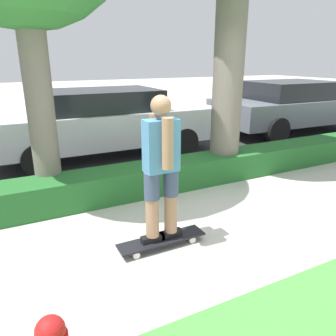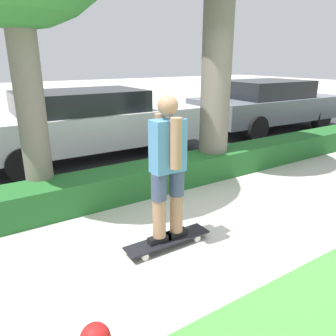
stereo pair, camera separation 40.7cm
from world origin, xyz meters
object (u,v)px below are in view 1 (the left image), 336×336
object	(u,v)px
skateboard	(162,240)
parked_car_middle	(103,121)
skater_person	(161,167)
parked_car_rear	(291,105)

from	to	relation	value
skateboard	parked_car_middle	size ratio (longest dim) A/B	0.21
skater_person	parked_car_middle	distance (m)	3.96
skater_person	parked_car_middle	size ratio (longest dim) A/B	0.33
skateboard	parked_car_rear	world-z (taller)	parked_car_rear
parked_car_rear	skateboard	bearing A→B (deg)	-144.96
skateboard	skater_person	distance (m)	0.86
parked_car_middle	parked_car_rear	xyz separation A→B (m)	(5.41, -0.07, 0.01)
skater_person	parked_car_rear	distance (m)	7.07
parked_car_rear	skater_person	bearing A→B (deg)	-144.96
skater_person	skateboard	bearing A→B (deg)	-169.38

